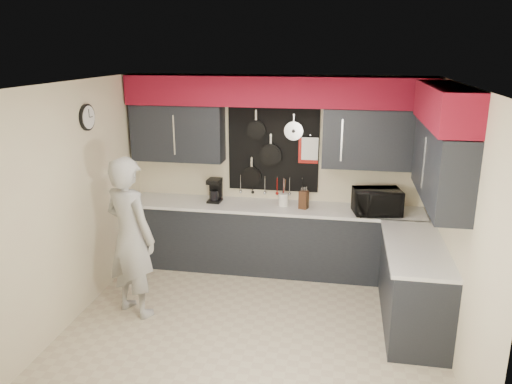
% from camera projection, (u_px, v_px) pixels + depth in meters
% --- Properties ---
extents(ground, '(4.00, 4.00, 0.00)m').
position_uv_depth(ground, '(254.00, 324.00, 5.50)').
color(ground, '#BFB394').
rests_on(ground, ground).
extents(back_wall_assembly, '(4.00, 0.36, 2.60)m').
position_uv_depth(back_wall_assembly, '(277.00, 122.00, 6.44)').
color(back_wall_assembly, beige).
rests_on(back_wall_assembly, ground).
extents(right_wall_assembly, '(0.36, 3.50, 2.60)m').
position_uv_depth(right_wall_assembly, '(444.00, 153.00, 4.89)').
color(right_wall_assembly, beige).
rests_on(right_wall_assembly, ground).
extents(left_wall_assembly, '(0.05, 3.50, 2.60)m').
position_uv_depth(left_wall_assembly, '(76.00, 199.00, 5.48)').
color(left_wall_assembly, beige).
rests_on(left_wall_assembly, ground).
extents(base_cabinets, '(3.95, 2.20, 0.92)m').
position_uv_depth(base_cabinets, '(308.00, 250.00, 6.35)').
color(base_cabinets, black).
rests_on(base_cabinets, ground).
extents(microwave, '(0.64, 0.49, 0.32)m').
position_uv_depth(microwave, '(377.00, 202.00, 6.24)').
color(microwave, black).
rests_on(microwave, base_cabinets).
extents(knife_block, '(0.13, 0.13, 0.23)m').
position_uv_depth(knife_block, '(304.00, 200.00, 6.45)').
color(knife_block, '#3A2612').
rests_on(knife_block, base_cabinets).
extents(utensil_crock, '(0.13, 0.13, 0.17)m').
position_uv_depth(utensil_crock, '(283.00, 200.00, 6.58)').
color(utensil_crock, white).
rests_on(utensil_crock, base_cabinets).
extents(coffee_maker, '(0.18, 0.22, 0.32)m').
position_uv_depth(coffee_maker, '(215.00, 190.00, 6.75)').
color(coffee_maker, black).
rests_on(coffee_maker, base_cabinets).
extents(person, '(0.79, 0.68, 1.83)m').
position_uv_depth(person, '(130.00, 237.00, 5.51)').
color(person, '#989996').
rests_on(person, ground).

